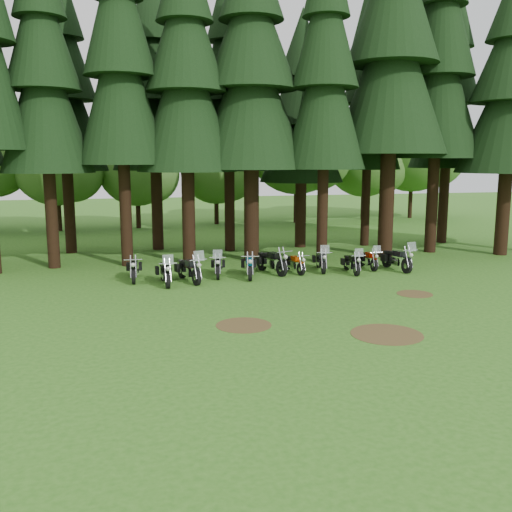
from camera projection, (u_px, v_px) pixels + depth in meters
The scene contains 34 objects.
ground at pixel (311, 304), 20.88m from camera, with size 120.00×120.00×0.00m, color #2D661A.
pine_front_2 at pixel (42, 61), 26.26m from camera, with size 4.32×4.32×16.22m.
pine_front_3 at pixel (119, 45), 26.67m from camera, with size 4.32×4.32×17.57m.
pine_front_4 at pixel (186, 64), 27.44m from camera, with size 4.95×4.95×16.33m.
pine_front_5 at pixel (251, 62), 28.23m from camera, with size 5.81×5.81×16.72m.
pine_front_6 at pixel (325, 59), 27.69m from camera, with size 4.15×4.15×16.75m.
pine_front_7 at pixel (393, 32), 29.08m from camera, with size 5.98×5.98×19.41m.
pine_front_8 at pixel (440, 48), 30.75m from camera, with size 4.79×4.79×18.63m.
pine_back_1 at pixel (62, 75), 30.71m from camera, with size 4.52×4.52×16.22m.
pine_back_2 at pixel (153, 77), 31.93m from camera, with size 4.85×4.85×16.30m.
pine_back_3 at pixel (229, 78), 31.52m from camera, with size 4.35×4.35×16.20m.
pine_back_4 at pixel (302, 107), 33.13m from camera, with size 4.94×4.94×13.78m.
pine_back_5 at pixel (370, 81), 33.48m from camera, with size 3.94×3.94×16.33m.
pine_back_6 at pixel (450, 81), 34.66m from camera, with size 4.59×4.59×16.58m.
decid_2 at pixel (60, 163), 41.19m from camera, with size 6.72×6.53×8.40m.
decid_3 at pixel (141, 169), 42.99m from camera, with size 6.12×5.95×7.65m.
decid_4 at pixel (220, 170), 45.68m from camera, with size 5.93×5.76×7.41m.
decid_5 at pixel (302, 147), 46.41m from camera, with size 8.45×8.21×10.56m.
decid_6 at pixel (369, 159), 49.41m from camera, with size 7.06×6.86×8.82m.
decid_7 at pixel (418, 148), 50.18m from camera, with size 8.44×8.20×10.55m.
dirt_patch_0 at pixel (244, 325), 18.24m from camera, with size 1.80×1.80×0.01m, color #4C3D1E.
dirt_patch_1 at pixel (415, 294), 22.45m from camera, with size 1.40×1.40×0.01m, color #4C3D1E.
dirt_patch_2 at pixel (387, 334), 17.30m from camera, with size 2.20×2.20×0.01m, color #4C3D1E.
motorcycle_0 at pixel (134, 270), 24.93m from camera, with size 0.37×2.31×0.94m.
motorcycle_1 at pixel (165, 273), 24.09m from camera, with size 0.44×2.32×1.46m.
motorcycle_2 at pixel (189, 270), 24.62m from camera, with size 0.89×2.41×1.52m.
motorcycle_3 at pixel (218, 266), 25.77m from camera, with size 0.69×2.21×1.39m.
motorcycle_4 at pixel (249, 266), 25.60m from camera, with size 0.62×2.35×0.97m.
motorcycle_5 at pixel (271, 262), 26.44m from camera, with size 0.85×2.41×1.01m.
motorcycle_6 at pixel (294, 264), 26.59m from camera, with size 0.50×1.95×0.80m.
motorcycle_7 at pixel (321, 261), 27.02m from camera, with size 0.73×2.22×1.40m.
motorcycle_8 at pixel (352, 264), 26.50m from camera, with size 0.47×2.09×1.31m.
motorcycle_9 at pixel (368, 260), 27.56m from camera, with size 0.38×2.02×1.28m.
motorcycle_10 at pixel (397, 260), 27.16m from camera, with size 0.58×2.41×1.51m.
Camera 1 is at (-6.95, -19.16, 5.26)m, focal length 40.00 mm.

